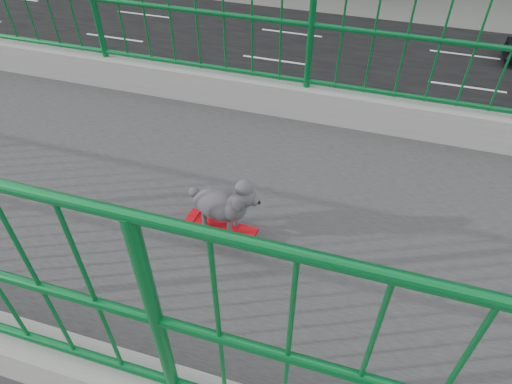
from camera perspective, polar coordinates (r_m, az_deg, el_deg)
The scene contains 4 objects.
road at distance 18.40m, azimuth -0.02°, elevation 12.13°, with size 18.00×90.00×0.02m, color black.
skateboard at distance 3.13m, azimuth -4.44°, elevation -4.45°, with size 0.20×0.52×0.07m.
poodle at distance 2.95m, azimuth -4.22°, elevation -1.39°, with size 0.24×0.51×0.42m.
car_0 at distance 13.51m, azimuth -16.51°, elevation 1.08°, with size 1.79×4.45×1.51m, color red.
Camera 1 is at (2.17, 4.62, 9.33)m, focal length 31.99 mm.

